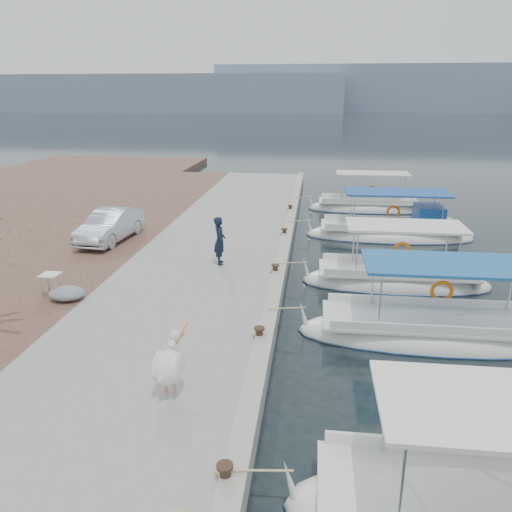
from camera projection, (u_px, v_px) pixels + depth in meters
The scene contains 15 objects.
ground at pixel (282, 304), 16.23m from camera, with size 400.00×400.00×0.00m, color black.
concrete_quay at pixel (220, 249), 21.22m from camera, with size 6.00×40.00×0.50m, color gray.
quay_curb at pixel (285, 244), 20.81m from camera, with size 0.44×40.00×0.12m, color #9D988B.
cobblestone_strip at pixel (107, 245), 21.78m from camera, with size 4.00×40.00×0.50m, color brown.
distant_hills at pixel (390, 92), 201.00m from camera, with size 330.00×60.00×18.00m.
fishing_caique_b at pixel (436, 334), 13.88m from camera, with size 7.71×2.34×2.83m.
fishing_caique_c at pixel (396, 282), 17.78m from camera, with size 6.65×2.15×2.83m.
fishing_caique_d at pixel (391, 234), 23.71m from camera, with size 7.85×2.42×2.83m.
fishing_caique_e at pixel (367, 208), 29.33m from camera, with size 6.91×2.04×2.83m.
mooring_bollards at pixel (275, 268), 17.48m from camera, with size 0.28×20.28×0.33m.
pelican at pixel (169, 365), 10.35m from camera, with size 0.61×1.58×1.23m.
fisherman at pixel (220, 241), 18.26m from camera, with size 0.65×0.43×1.79m, color black.
parked_car at pixel (110, 226), 21.30m from camera, with size 1.41×4.04×1.33m, color #AAB5C2.
tarp_bundle at pixel (67, 293), 15.24m from camera, with size 1.10×0.90×0.40m, color gray.
folding_table at pixel (51, 280), 15.39m from camera, with size 0.55×0.55×0.73m.
Camera 1 is at (0.92, -14.97, 6.47)m, focal length 35.00 mm.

